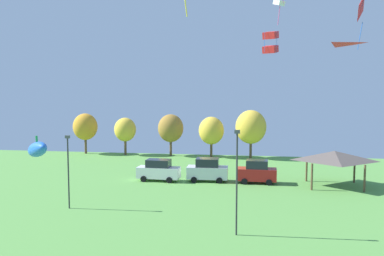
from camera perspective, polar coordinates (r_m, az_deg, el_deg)
The scene contains 15 objects.
kite_flying_0 at distance 22.48m, azimuth -20.90°, elevation -2.83°, with size 2.84×3.26×1.40m.
kite_flying_1 at distance 34.89m, azimuth 18.86°, elevation 9.74°, with size 3.07×3.44×0.21m.
kite_flying_4 at distance 38.26m, azimuth 22.63°, elevation 15.03°, with size 0.88×2.12×4.55m.
kite_flying_10 at distance 40.53m, azimuth 10.96°, elevation 11.72°, with size 1.63×1.68×2.20m.
parked_car_leftmost at distance 43.76m, azimuth -4.72°, elevation -5.93°, with size 4.61×2.10×2.32m.
parked_car_second_from_left at distance 43.43m, azimuth 2.18°, elevation -5.91°, with size 4.35×2.18×2.47m.
parked_car_third_from_left at distance 43.03m, azimuth 9.09°, elevation -6.10°, with size 4.06×2.05×2.44m.
park_pavilion at distance 43.23m, azimuth 19.37°, elevation -3.73°, with size 6.29×5.13×3.60m.
light_post_0 at distance 26.97m, azimuth 6.30°, elevation -6.84°, with size 0.36×0.20×7.02m.
light_post_1 at distance 34.50m, azimuth -16.98°, elevation -5.30°, with size 0.36×0.20×6.00m.
treeline_tree_0 at distance 64.67m, azimuth -14.75°, elevation 0.16°, with size 3.73×3.73×6.22m.
treeline_tree_1 at distance 62.08m, azimuth -9.36°, elevation -0.24°, with size 3.27×3.27×5.65m.
treeline_tree_2 at distance 60.44m, azimuth -3.01°, elevation -0.04°, with size 3.79×3.79×6.22m.
treeline_tree_3 at distance 59.21m, azimuth 2.73°, elevation -0.38°, with size 3.67×3.67×5.91m.
treeline_tree_4 at distance 58.72m, azimuth 8.27°, elevation 0.14°, with size 4.40×4.40×6.93m.
Camera 1 is at (2.46, -0.77, 9.44)m, focal length 38.00 mm.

